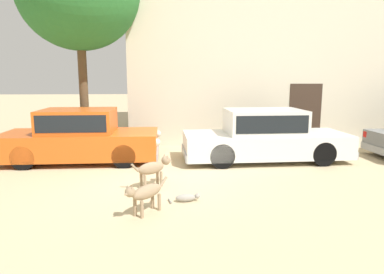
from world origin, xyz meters
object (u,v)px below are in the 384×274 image
Objects in this scene: stray_dog_spotted at (154,168)px; stray_dog_tan at (145,193)px; stray_cat at (187,198)px; parked_sedan_nearest at (80,136)px; parked_sedan_second at (265,136)px.

stray_dog_tan is at bearing -128.77° from stray_dog_spotted.
stray_cat is at bearing 167.10° from stray_dog_tan.
parked_sedan_nearest is 5.00× the size of stray_dog_spotted.
parked_sedan_second is at bearing 46.82° from stray_cat.
stray_dog_spotted is at bearing -145.45° from parked_sedan_second.
stray_dog_tan is at bearing -62.80° from parked_sedan_nearest.
parked_sedan_second is at bearing 0.98° from stray_dog_spotted.
stray_dog_tan is (-3.05, -3.70, -0.33)m from parked_sedan_second.
stray_dog_tan is 1.40× the size of stray_cat.
parked_sedan_nearest is 3.21m from stray_dog_spotted.
stray_dog_spotted is at bearing -48.65° from parked_sedan_nearest.
parked_sedan_nearest is 5.12m from parked_sedan_second.
stray_dog_spotted is 1.19m from stray_cat.
parked_sedan_second reaches higher than stray_dog_spotted.
parked_sedan_second is 3.96m from stray_cat.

